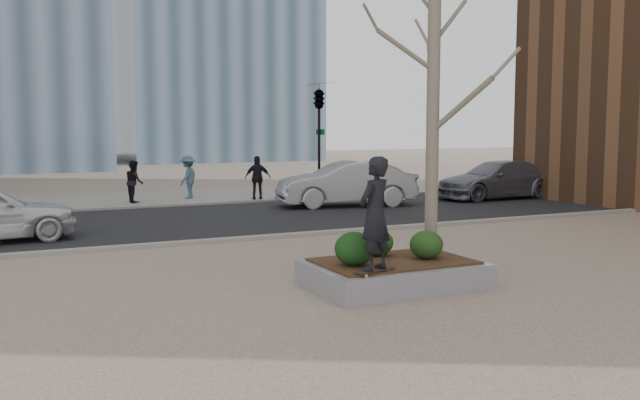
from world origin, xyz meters
name	(u,v)px	position (x,y,z in m)	size (l,w,h in m)	color
ground	(344,292)	(0.00, 0.00, 0.00)	(120.00, 120.00, 0.00)	tan
street	(190,221)	(0.00, 10.00, 0.01)	(60.00, 8.00, 0.02)	black
far_sidewalk	(141,199)	(0.00, 17.00, 0.01)	(60.00, 6.00, 0.02)	gray
planter	(393,275)	(1.00, 0.00, 0.23)	(3.00, 2.00, 0.45)	gray
planter_mulch	(393,261)	(1.00, 0.00, 0.47)	(2.70, 1.70, 0.04)	#382314
sycamore_tree	(433,76)	(2.00, 0.30, 3.79)	(2.80, 2.80, 6.60)	gray
shrub_left	(354,249)	(0.14, -0.13, 0.78)	(0.69, 0.69, 0.58)	#153A12
shrub_middle	(378,242)	(0.95, 0.48, 0.74)	(0.59, 0.59, 0.50)	#194014
shrub_right	(426,245)	(1.60, -0.15, 0.75)	(0.60, 0.60, 0.51)	black
skateboard	(374,272)	(0.17, -0.75, 0.49)	(0.78, 0.20, 0.07)	black
skateboarder	(375,214)	(0.17, -0.75, 1.46)	(0.68, 0.45, 1.87)	black
car_silver	(346,183)	(6.06, 11.46, 0.82)	(1.69, 4.85, 1.60)	#95989C
car_third	(496,180)	(12.55, 11.22, 0.75)	(2.04, 5.02, 1.46)	slate
pedestrian_a	(134,181)	(-0.48, 15.79, 0.80)	(0.76, 0.59, 1.56)	black
pedestrian_b	(188,177)	(1.69, 16.37, 0.86)	(1.08, 0.62, 1.67)	#405D73
pedestrian_c	(258,178)	(3.94, 14.69, 0.86)	(0.99, 0.41, 1.68)	black
traffic_light_far	(319,141)	(6.50, 14.60, 2.25)	(0.60, 2.48, 4.50)	black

